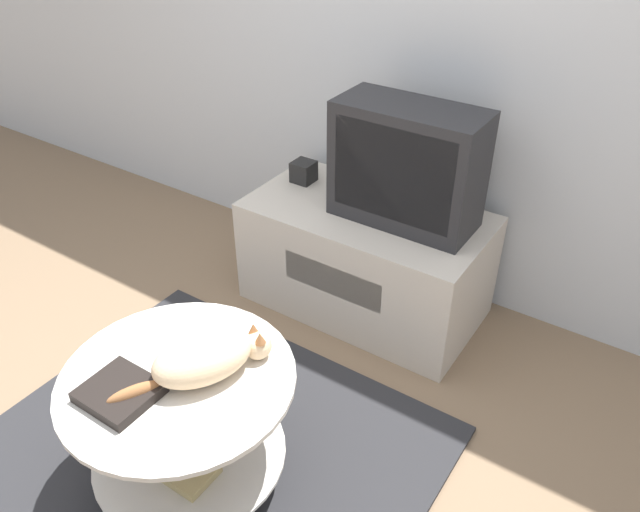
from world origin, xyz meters
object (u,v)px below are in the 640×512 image
object	(u,v)px
speaker	(304,172)
dvd_box	(120,392)
tv	(407,165)
cat	(205,358)

from	to	relation	value
speaker	dvd_box	distance (m)	1.49
tv	dvd_box	world-z (taller)	tv
tv	speaker	distance (m)	0.61
speaker	tv	bearing A→B (deg)	-5.42
tv	speaker	world-z (taller)	tv
speaker	cat	bearing A→B (deg)	-68.34
dvd_box	cat	bearing A→B (deg)	54.05
tv	dvd_box	xyz separation A→B (m)	(-0.23, -1.39, -0.26)
speaker	cat	world-z (taller)	cat
speaker	dvd_box	size ratio (longest dim) A/B	0.47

